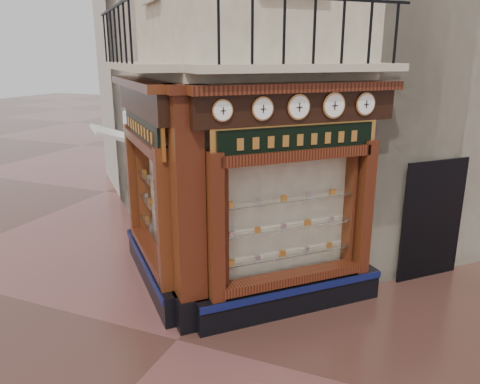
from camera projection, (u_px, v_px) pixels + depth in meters
The scene contains 15 objects.
ground at pixel (177, 340), 7.49m from camera, with size 80.00×80.00×0.00m, color #4B2A23.
neighbour_left at pixel (241, 18), 14.51m from camera, with size 8.00×8.00×11.00m, color beige.
neighbour_right at pixel (409, 13), 12.69m from camera, with size 8.00×8.00×11.00m, color beige.
shopfront_left at pixel (150, 188), 8.84m from camera, with size 2.86×2.86×3.98m.
shopfront_right at pixel (293, 205), 7.80m from camera, with size 2.86×2.86×3.98m.
corner_pilaster at pixel (188, 216), 7.38m from camera, with size 0.85×0.85×3.98m.
balcony at pixel (213, 66), 7.62m from camera, with size 5.94×2.97×1.03m.
clock_a at pixel (222, 111), 6.70m from camera, with size 0.26×0.26×0.32m.
clock_b at pixel (262, 109), 6.93m from camera, with size 0.29×0.29×0.36m.
clock_c at pixel (298, 107), 7.15m from camera, with size 0.31×0.31×0.39m.
clock_d at pixel (334, 105), 7.38m from camera, with size 0.33×0.33×0.41m.
clock_e at pixel (365, 104), 7.60m from camera, with size 0.30×0.30×0.37m.
awning at pixel (119, 232), 12.07m from camera, with size 1.47×0.88×0.08m, color silver, non-canonical shape.
signboard_left at pixel (143, 129), 8.50m from camera, with size 2.26×2.26×0.61m.
signboard_right at pixel (298, 139), 7.42m from camera, with size 2.13×2.13×0.57m.
Camera 1 is at (3.44, -5.64, 4.37)m, focal length 35.00 mm.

